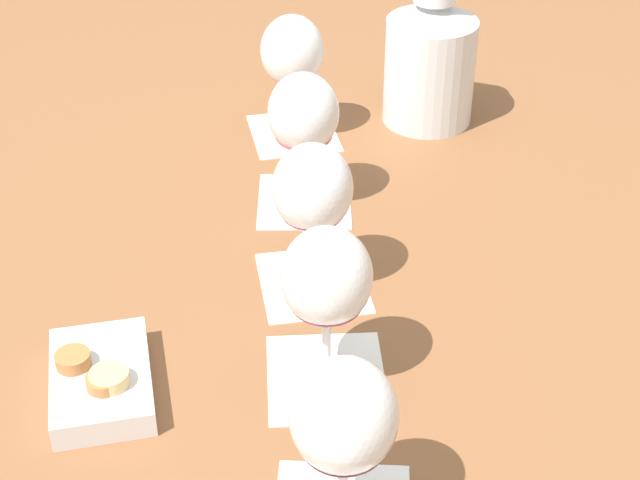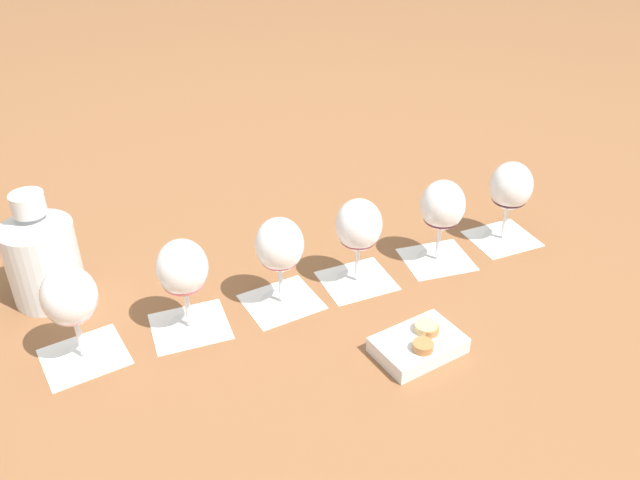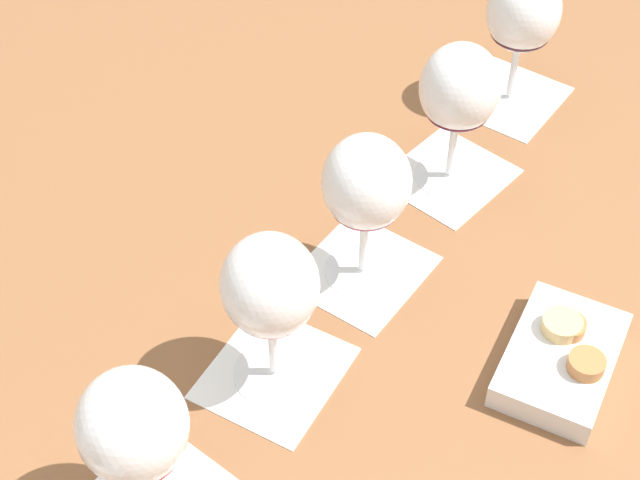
# 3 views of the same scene
# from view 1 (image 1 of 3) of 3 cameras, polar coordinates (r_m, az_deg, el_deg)

# --- Properties ---
(ground_plane) EXTENTS (8.00, 8.00, 0.00)m
(ground_plane) POSITION_cam_1_polar(r_m,az_deg,el_deg) (0.96, 0.01, -4.99)
(ground_plane) COLOR brown
(tasting_card_0) EXTENTS (0.16, 0.16, 0.00)m
(tasting_card_0) POSITION_cam_1_polar(r_m,az_deg,el_deg) (1.29, -1.54, 6.25)
(tasting_card_0) COLOR white
(tasting_card_0) RESTS_ON ground_plane
(tasting_card_1) EXTENTS (0.16, 0.16, 0.00)m
(tasting_card_1) POSITION_cam_1_polar(r_m,az_deg,el_deg) (1.14, -0.92, 2.30)
(tasting_card_1) COLOR white
(tasting_card_1) RESTS_ON ground_plane
(tasting_card_2) EXTENTS (0.16, 0.16, 0.00)m
(tasting_card_2) POSITION_cam_1_polar(r_m,az_deg,el_deg) (1.01, -0.41, -2.48)
(tasting_card_2) COLOR white
(tasting_card_2) RESTS_ON ground_plane
(tasting_card_3) EXTENTS (0.16, 0.16, 0.00)m
(tasting_card_3) POSITION_cam_1_polar(r_m,az_deg,el_deg) (0.91, 0.36, -7.97)
(tasting_card_3) COLOR white
(tasting_card_3) RESTS_ON ground_plane
(wine_glass_0) EXTENTS (0.08, 0.08, 0.16)m
(wine_glass_0) POSITION_cam_1_polar(r_m,az_deg,el_deg) (1.24, -1.62, 10.57)
(wine_glass_0) COLOR white
(wine_glass_0) RESTS_ON tasting_card_0
(wine_glass_1) EXTENTS (0.08, 0.08, 0.16)m
(wine_glass_1) POSITION_cam_1_polar(r_m,az_deg,el_deg) (1.09, -0.97, 7.02)
(wine_glass_1) COLOR white
(wine_glass_1) RESTS_ON tasting_card_1
(wine_glass_2) EXTENTS (0.08, 0.08, 0.16)m
(wine_glass_2) POSITION_cam_1_polar(r_m,az_deg,el_deg) (0.95, -0.43, 2.59)
(wine_glass_2) COLOR white
(wine_glass_2) RESTS_ON tasting_card_2
(wine_glass_3) EXTENTS (0.08, 0.08, 0.16)m
(wine_glass_3) POSITION_cam_1_polar(r_m,az_deg,el_deg) (0.84, 0.39, -2.63)
(wine_glass_3) COLOR white
(wine_glass_3) RESTS_ON tasting_card_3
(wine_glass_4) EXTENTS (0.08, 0.08, 0.16)m
(wine_glass_4) POSITION_cam_1_polar(r_m,az_deg,el_deg) (0.71, 1.38, -10.67)
(wine_glass_4) COLOR white
(wine_glass_4) RESTS_ON tasting_card_4
(ceramic_vase) EXTENTS (0.12, 0.12, 0.20)m
(ceramic_vase) POSITION_cam_1_polar(r_m,az_deg,el_deg) (1.29, 6.43, 10.40)
(ceramic_vase) COLOR silver
(ceramic_vase) RESTS_ON ground_plane
(snack_dish) EXTENTS (0.15, 0.16, 0.04)m
(snack_dish) POSITION_cam_1_polar(r_m,az_deg,el_deg) (0.90, -12.63, -7.94)
(snack_dish) COLOR silver
(snack_dish) RESTS_ON ground_plane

